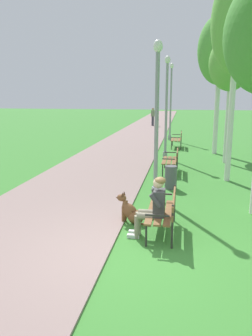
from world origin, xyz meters
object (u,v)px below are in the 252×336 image
at_px(park_bench_mid, 172,159).
at_px(pedestrian_distant, 153,117).
at_px(dog_brown, 131,212).
at_px(birch_tree_fifth, 220,51).
at_px(birch_tree_fourth, 231,64).
at_px(park_bench_near, 165,209).
at_px(litter_bin, 171,177).
at_px(park_bench_far, 178,138).
at_px(birch_tree_third, 237,23).
at_px(person_seated_on_near_bench, 154,205).
at_px(lamp_post_near, 157,120).
at_px(lamp_post_mid, 166,107).
at_px(lamp_post_far, 171,101).

relative_size(park_bench_mid, pedestrian_distant, 0.91).
relative_size(dog_brown, birch_tree_fifth, 0.13).
bearing_deg(birch_tree_fourth, park_bench_near, -104.98).
height_order(birch_tree_fifth, litter_bin, birch_tree_fifth).
height_order(park_bench_near, park_bench_far, same).
height_order(birch_tree_third, birch_tree_fifth, birch_tree_third).
distance_m(park_bench_mid, birch_tree_third, 4.85).
bearing_deg(person_seated_on_near_bench, lamp_post_near, 93.92).
bearing_deg(pedestrian_distant, park_bench_mid, -82.57).
bearing_deg(person_seated_on_near_bench, lamp_post_mid, 91.59).
bearing_deg(litter_bin, lamp_post_far, 92.57).
bearing_deg(birch_tree_fifth, lamp_post_near, -106.43).
distance_m(lamp_post_near, litter_bin, 2.09).
xyz_separation_m(dog_brown, lamp_post_near, (0.36, 2.01, 1.89)).
xyz_separation_m(park_bench_near, park_bench_far, (0.05, 11.56, 0.00)).
bearing_deg(dog_brown, park_bench_near, -28.77).
height_order(lamp_post_far, pedestrian_distant, lamp_post_far).
relative_size(litter_bin, pedestrian_distant, 0.42).
relative_size(park_bench_mid, person_seated_on_near_bench, 1.20).
bearing_deg(birch_tree_fourth, lamp_post_mid, 166.01).
xyz_separation_m(lamp_post_near, lamp_post_mid, (-0.06, 5.95, 0.13)).
distance_m(park_bench_mid, litter_bin, 2.17).
height_order(lamp_post_mid, pedestrian_distant, lamp_post_mid).
bearing_deg(dog_brown, birch_tree_third, 59.12).
distance_m(lamp_post_mid, lamp_post_far, 6.28).
xyz_separation_m(park_bench_far, lamp_post_near, (-0.44, -9.13, 1.64)).
bearing_deg(park_bench_mid, litter_bin, -88.88).
height_order(park_bench_far, person_seated_on_near_bench, person_seated_on_near_bench).
xyz_separation_m(park_bench_near, person_seated_on_near_bench, (-0.21, -0.25, 0.17)).
bearing_deg(pedestrian_distant, lamp_post_far, -78.22).
distance_m(lamp_post_far, birch_tree_fourth, 7.54).
xyz_separation_m(birch_tree_third, birch_tree_fourth, (0.26, 3.05, -0.92)).
bearing_deg(birch_tree_third, birch_tree_fourth, 85.10).
distance_m(dog_brown, birch_tree_fifth, 10.94).
bearing_deg(park_bench_near, person_seated_on_near_bench, -129.78).
relative_size(park_bench_mid, lamp_post_mid, 0.34).
xyz_separation_m(dog_brown, birch_tree_third, (2.56, 4.28, 4.65)).
relative_size(park_bench_far, birch_tree_third, 0.23).
relative_size(lamp_post_near, birch_tree_fifth, 0.65).
distance_m(birch_tree_third, pedestrian_distant, 20.11).
height_order(lamp_post_mid, lamp_post_far, lamp_post_far).
relative_size(park_bench_mid, dog_brown, 1.83).
distance_m(park_bench_near, litter_bin, 3.41).
xyz_separation_m(dog_brown, lamp_post_far, (0.24, 14.24, 2.16)).
distance_m(park_bench_mid, lamp_post_mid, 3.34).
bearing_deg(park_bench_mid, dog_brown, -97.80).
relative_size(park_bench_mid, lamp_post_far, 0.32).
bearing_deg(birch_tree_fourth, lamp_post_near, -114.83).
xyz_separation_m(park_bench_mid, pedestrian_distant, (-2.39, 18.35, 0.33)).
bearing_deg(lamp_post_mid, park_bench_near, -86.95).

